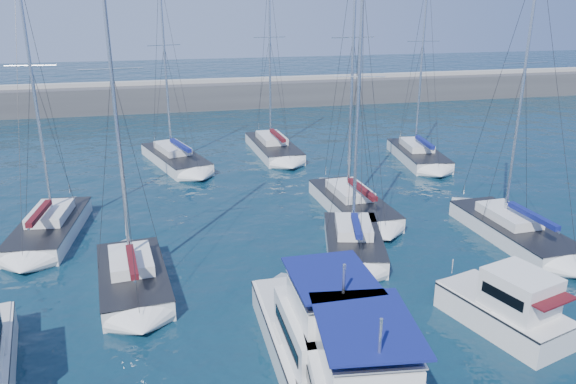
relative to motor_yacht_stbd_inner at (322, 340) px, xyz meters
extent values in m
plane|color=black|center=(2.06, 1.71, -1.13)|extent=(220.00, 220.00, 0.00)
cube|color=#424244|center=(2.06, 53.71, -0.13)|extent=(160.00, 6.00, 4.00)
cube|color=gray|center=(2.06, 53.71, 2.07)|extent=(160.00, 1.20, 0.50)
cube|color=#262628|center=(0.30, -2.47, 0.02)|extent=(4.96, 10.60, 0.08)
cube|color=silver|center=(0.15, -3.71, 0.87)|extent=(3.68, 5.08, 1.60)
cube|color=black|center=(0.15, -3.71, 0.95)|extent=(3.63, 4.15, 0.45)
cube|color=silver|center=(0.12, -3.91, 2.12)|extent=(2.89, 3.59, 0.90)
cube|color=navy|center=(0.12, -3.91, 3.12)|extent=(3.25, 4.10, 0.08)
cube|color=silver|center=(0.00, 0.43, -0.73)|extent=(3.58, 9.12, 1.60)
cube|color=#262628|center=(0.00, 0.43, 0.02)|extent=(3.65, 9.12, 0.08)
cube|color=silver|center=(0.00, -0.68, 0.87)|extent=(3.03, 4.23, 1.60)
cube|color=black|center=(0.00, -0.68, 0.95)|extent=(3.08, 3.39, 0.45)
cube|color=silver|center=(0.00, -0.88, 2.12)|extent=(2.42, 2.96, 0.90)
cube|color=navy|center=(0.00, -0.88, 3.12)|extent=(2.72, 3.38, 0.08)
cube|color=silver|center=(8.09, 0.87, -0.73)|extent=(3.92, 5.86, 1.60)
cube|color=#262628|center=(8.09, 0.87, 0.02)|extent=(3.96, 5.87, 0.08)
cube|color=silver|center=(8.28, 0.24, 0.87)|extent=(2.73, 2.99, 1.60)
cube|color=black|center=(8.28, 0.24, 0.95)|extent=(2.62, 2.53, 0.45)
cube|color=#4A0E15|center=(8.56, -0.70, 1.17)|extent=(2.36, 2.14, 0.07)
cube|color=silver|center=(-11.91, 15.15, -0.83)|extent=(3.89, 8.35, 1.30)
cube|color=#262628|center=(-11.91, 15.15, -0.20)|extent=(3.95, 8.36, 0.06)
cube|color=silver|center=(-11.85, 15.65, 0.12)|extent=(2.34, 3.73, 0.55)
cylinder|color=silver|center=(-11.82, 15.95, 7.13)|extent=(0.18, 0.18, 13.63)
cylinder|color=silver|center=(-12.05, 13.95, 0.67)|extent=(0.58, 4.02, 0.12)
cube|color=#4A0E15|center=(-12.06, 13.85, 0.82)|extent=(0.76, 3.64, 0.28)
cube|color=silver|center=(-7.05, 7.76, -0.83)|extent=(3.72, 7.39, 1.30)
cube|color=#262628|center=(-7.05, 7.76, -0.20)|extent=(3.78, 7.39, 0.06)
cube|color=silver|center=(-7.09, 8.21, 0.12)|extent=(2.26, 3.30, 0.55)
cylinder|color=silver|center=(-7.12, 8.47, 7.61)|extent=(0.18, 0.18, 14.59)
cylinder|color=silver|center=(-6.94, 6.70, 0.67)|extent=(0.49, 3.55, 0.12)
cube|color=#4A0E15|center=(-6.92, 6.60, 0.82)|extent=(0.68, 3.22, 0.28)
cube|color=silver|center=(4.52, 9.34, -0.83)|extent=(4.46, 7.18, 1.30)
cube|color=#262628|center=(4.52, 9.34, -0.20)|extent=(4.52, 7.19, 0.06)
cube|color=silver|center=(4.62, 9.74, 0.12)|extent=(2.55, 3.29, 0.55)
cylinder|color=silver|center=(4.69, 9.98, 6.88)|extent=(0.18, 0.18, 13.14)
cylinder|color=silver|center=(4.27, 8.37, 0.67)|extent=(0.94, 3.26, 0.12)
cube|color=navy|center=(4.25, 8.27, 0.82)|extent=(1.08, 2.99, 0.28)
cube|color=silver|center=(6.45, 15.07, -0.83)|extent=(3.58, 8.67, 1.30)
cube|color=#262628|center=(6.45, 15.07, -0.20)|extent=(3.64, 8.67, 0.06)
cube|color=silver|center=(6.42, 15.60, 0.12)|extent=(2.22, 3.83, 0.55)
cylinder|color=silver|center=(6.40, 15.92, 8.13)|extent=(0.18, 0.18, 15.63)
cylinder|color=silver|center=(6.52, 13.79, 0.67)|extent=(0.36, 4.25, 0.12)
cube|color=#4A0E15|center=(6.53, 13.69, 0.82)|extent=(0.57, 3.84, 0.28)
cube|color=silver|center=(13.94, 8.85, -0.83)|extent=(3.41, 8.73, 1.30)
cube|color=#262628|center=(13.94, 8.85, -0.20)|extent=(3.47, 8.73, 0.06)
cube|color=silver|center=(13.91, 9.39, 0.12)|extent=(2.13, 3.85, 0.55)
cylinder|color=silver|center=(13.90, 9.71, 7.27)|extent=(0.18, 0.18, 13.91)
cylinder|color=silver|center=(14.00, 7.56, 0.67)|extent=(0.33, 4.30, 0.12)
cube|color=navy|center=(14.00, 7.46, 0.82)|extent=(0.53, 3.88, 0.28)
cube|color=silver|center=(-4.26, 28.52, -0.83)|extent=(5.57, 9.64, 1.30)
cube|color=#262628|center=(-4.26, 28.52, -0.20)|extent=(5.63, 9.65, 0.06)
cube|color=silver|center=(-4.43, 29.07, 0.12)|extent=(3.05, 4.40, 0.55)
cylinder|color=silver|center=(-4.53, 29.40, 7.04)|extent=(0.18, 0.18, 13.45)
cylinder|color=silver|center=(-3.86, 27.21, 0.67)|extent=(1.47, 4.41, 0.12)
cube|color=navy|center=(-3.83, 27.11, 0.82)|extent=(1.55, 4.04, 0.28)
cube|color=silver|center=(4.32, 30.15, -0.83)|extent=(3.60, 9.30, 1.30)
cube|color=#262628|center=(4.32, 30.15, -0.20)|extent=(3.67, 9.30, 0.06)
cube|color=silver|center=(4.28, 30.72, 0.12)|extent=(2.23, 4.10, 0.55)
cylinder|color=silver|center=(4.27, 31.06, 7.35)|extent=(0.18, 0.18, 14.07)
cylinder|color=silver|center=(4.39, 28.78, 0.67)|extent=(0.37, 4.57, 0.12)
cube|color=#4A0E15|center=(4.40, 28.68, 0.82)|extent=(0.58, 4.12, 0.28)
cube|color=silver|center=(15.72, 25.01, -0.83)|extent=(3.93, 8.61, 1.30)
cube|color=#262628|center=(15.72, 25.01, -0.20)|extent=(3.99, 8.62, 0.06)
cube|color=silver|center=(15.77, 25.53, 0.12)|extent=(2.35, 3.84, 0.55)
cylinder|color=silver|center=(15.81, 25.84, 7.23)|extent=(0.18, 0.18, 13.83)
cylinder|color=silver|center=(15.57, 23.77, 0.67)|extent=(0.59, 4.15, 0.12)
cube|color=navy|center=(15.56, 23.67, 0.82)|extent=(0.77, 3.76, 0.28)
camera|label=1|loc=(-5.20, -16.99, 12.00)|focal=35.00mm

